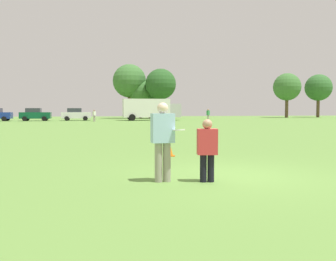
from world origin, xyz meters
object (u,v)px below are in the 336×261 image
object	(u,v)px
player_defender	(207,147)
bystander_sideline_watcher	(94,115)
parked_car_center	(76,114)
box_truck	(150,109)
player_thrower	(163,137)
traffic_cone	(170,150)
bystander_far_jogger	(208,114)
frisbee	(179,130)
parked_car_mid_left	(35,114)

from	to	relation	value
player_defender	bystander_sideline_watcher	world-z (taller)	bystander_sideline_watcher
parked_car_center	bystander_sideline_watcher	size ratio (longest dim) A/B	2.63
player_defender	box_truck	distance (m)	45.68
player_thrower	traffic_cone	world-z (taller)	player_thrower
player_defender	bystander_far_jogger	xyz separation A→B (m)	(12.25, 38.40, 0.19)
box_truck	bystander_sideline_watcher	bearing A→B (deg)	-156.87
player_defender	frisbee	world-z (taller)	player_defender
bystander_far_jogger	parked_car_center	bearing A→B (deg)	153.94
player_thrower	player_defender	bearing A→B (deg)	-12.80
traffic_cone	parked_car_mid_left	size ratio (longest dim) A/B	0.11
parked_car_mid_left	bystander_sideline_watcher	size ratio (longest dim) A/B	2.63
player_thrower	frisbee	size ratio (longest dim) A/B	6.52
box_truck	bystander_far_jogger	xyz separation A→B (m)	(6.76, -6.94, -0.78)
traffic_cone	bystander_sideline_watcher	size ratio (longest dim) A/B	0.30
player_thrower	bystander_far_jogger	size ratio (longest dim) A/B	1.03
frisbee	traffic_cone	size ratio (longest dim) A/B	0.57
frisbee	traffic_cone	xyz separation A→B (m)	(0.71, 4.47, -0.94)
box_truck	bystander_far_jogger	bearing A→B (deg)	-45.75
traffic_cone	parked_car_mid_left	bearing A→B (deg)	104.73
box_truck	bystander_sideline_watcher	world-z (taller)	box_truck
traffic_cone	player_thrower	bearing A→B (deg)	-103.54
bystander_far_jogger	traffic_cone	bearing A→B (deg)	-109.77
parked_car_mid_left	box_truck	size ratio (longest dim) A/B	0.49
parked_car_mid_left	bystander_far_jogger	size ratio (longest dim) A/B	2.45
player_thrower	box_truck	xyz separation A→B (m)	(6.45, 45.12, 0.76)
bystander_sideline_watcher	bystander_far_jogger	xyz separation A→B (m)	(14.91, -3.46, 0.07)
parked_car_center	player_thrower	bearing A→B (deg)	-84.67
player_defender	parked_car_center	bearing A→B (deg)	96.46
box_truck	player_thrower	bearing A→B (deg)	-98.14
parked_car_mid_left	bystander_sideline_watcher	xyz separation A→B (m)	(8.32, -4.71, -0.02)
parked_car_center	bystander_far_jogger	bearing A→B (deg)	-26.06
player_defender	parked_car_mid_left	world-z (taller)	parked_car_mid_left
frisbee	box_truck	xyz separation A→B (m)	(6.13, 45.29, 0.59)
frisbee	bystander_far_jogger	world-z (taller)	bystander_far_jogger
frisbee	parked_car_center	size ratio (longest dim) A/B	0.06
traffic_cone	bystander_sideline_watcher	distance (m)	37.45
parked_car_mid_left	frisbee	bearing A→B (deg)	-77.46
parked_car_center	box_truck	world-z (taller)	box_truck
parked_car_mid_left	parked_car_center	world-z (taller)	same
player_thrower	frisbee	distance (m)	0.41
parked_car_center	bystander_sideline_watcher	distance (m)	5.79
traffic_cone	parked_car_center	bearing A→B (deg)	97.24
box_truck	bystander_sideline_watcher	size ratio (longest dim) A/B	5.33
bystander_sideline_watcher	parked_car_mid_left	bearing A→B (deg)	150.51
parked_car_center	bystander_sideline_watcher	bearing A→B (deg)	-62.56
traffic_cone	box_truck	world-z (taller)	box_truck
player_thrower	frisbee	xyz separation A→B (m)	(0.33, -0.18, 0.17)
player_defender	bystander_far_jogger	distance (m)	40.31
parked_car_center	box_truck	distance (m)	10.97
frisbee	parked_car_mid_left	size ratio (longest dim) A/B	0.06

